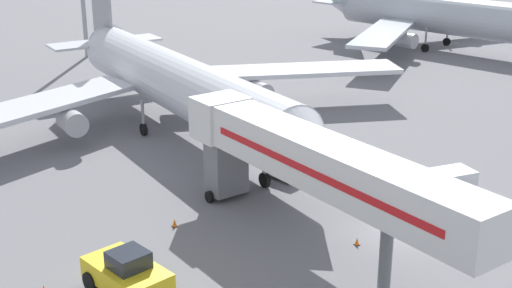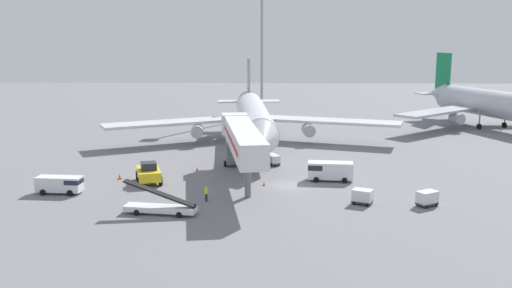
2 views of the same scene
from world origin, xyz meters
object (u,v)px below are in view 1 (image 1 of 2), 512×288
Objects in this scene: airplane_at_gate at (174,81)px; service_van_outer_left at (433,187)px; pushback_tug at (127,274)px; airplane_background at (443,15)px; safety_cone_bravo at (175,223)px; baggage_cart_near_right at (282,169)px; jet_bridge at (307,160)px; safety_cone_alpha at (357,241)px.

service_van_outer_left is at bearing -66.53° from airplane_at_gate.
pushback_tug is at bearing -175.95° from service_van_outer_left.
airplane_at_gate is 1.17× the size of airplane_background.
airplane_background reaches higher than safety_cone_bravo.
airplane_background is at bearing 48.39° from service_van_outer_left.
baggage_cart_near_right is 10.81m from safety_cone_bravo.
airplane_background is at bearing 41.53° from jet_bridge.
pushback_tug is 71.28m from airplane_background.
airplane_background is (52.61, 35.32, 4.51)m from safety_cone_bravo.
baggage_cart_near_right is (15.09, 10.41, -0.44)m from pushback_tug.
pushback_tug is at bearing 176.12° from safety_cone_alpha.
baggage_cart_near_right is 0.07× the size of airplane_background.
service_van_outer_left is at bearing 4.82° from jet_bridge.
service_van_outer_left reaches higher than safety_cone_bravo.
baggage_cart_near_right is at bearing 84.55° from safety_cone_alpha.
airplane_background is (43.66, 42.71, 4.54)m from safety_cone_alpha.
airplane_background reaches higher than service_van_outer_left.
safety_cone_bravo is (5.05, 6.43, -0.95)m from pushback_tug.
service_van_outer_left reaches higher than safety_cone_alpha.
airplane_at_gate is 48.82m from airplane_background.
safety_cone_bravo reaches higher than safety_cone_alpha.
service_van_outer_left is at bearing -131.61° from airplane_background.
service_van_outer_left is at bearing -52.19° from baggage_cart_near_right.
baggage_cart_near_right is (3.83, 9.76, -4.65)m from jet_bridge.
airplane_at_gate is 8.86× the size of pushback_tug.
airplane_background reaches higher than pushback_tug.
airplane_at_gate reaches higher than safety_cone_alpha.
airplane_at_gate is 2.05× the size of jet_bridge.
safety_cone_alpha is at bearing -39.51° from safety_cone_bravo.
service_van_outer_left is 11.22m from baggage_cart_near_right.
airplane_at_gate is 8.74× the size of service_van_outer_left.
pushback_tug is 14.07m from safety_cone_alpha.
airplane_at_gate is 91.61× the size of safety_cone_bravo.
airplane_background is (42.57, 31.34, 4.01)m from baggage_cart_near_right.
airplane_at_gate reaches higher than safety_cone_bravo.
safety_cone_bravo is at bearing 51.87° from pushback_tug.
airplane_at_gate is at bearing 68.94° from safety_cone_bravo.
pushback_tug is 1.83× the size of baggage_cart_near_right.
service_van_outer_left is 8.41m from safety_cone_alpha.
pushback_tug is at bearing -128.13° from safety_cone_bravo.
jet_bridge is 11.47m from baggage_cart_near_right.
jet_bridge is 7.92× the size of baggage_cart_near_right.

